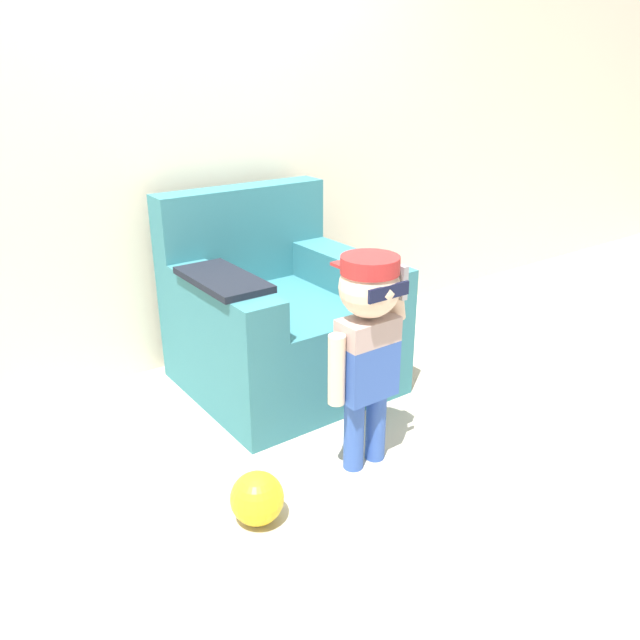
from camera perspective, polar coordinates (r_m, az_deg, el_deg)
ground_plane at (r=2.99m, az=-3.00°, el=-7.98°), size 10.00×10.00×0.00m
wall_back at (r=3.28m, az=-11.38°, el=18.25°), size 10.00×0.05×2.60m
armchair at (r=3.10m, az=-3.85°, el=-0.06°), size 0.93×0.90×0.95m
person_child at (r=2.34m, az=4.38°, el=-1.02°), size 0.36×0.27×0.87m
side_table at (r=3.56m, az=5.47°, el=1.95°), size 0.29×0.29×0.46m
toy_ball at (r=2.29m, az=-5.77°, el=-15.90°), size 0.19×0.19×0.19m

